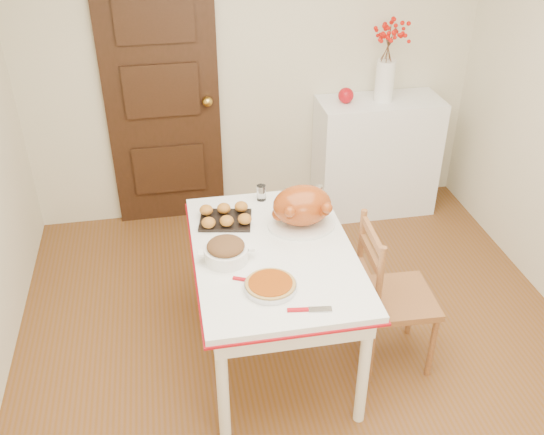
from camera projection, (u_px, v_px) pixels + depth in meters
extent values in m
cube|color=brown|center=(311.00, 377.00, 3.56)|extent=(3.50, 4.00, 0.00)
cube|color=beige|center=(253.00, 62.00, 4.56)|extent=(3.50, 0.00, 2.50)
cube|color=black|center=(162.00, 98.00, 4.54)|extent=(0.85, 0.06, 2.06)
cube|color=white|center=(375.00, 156.00, 4.93)|extent=(0.96, 0.43, 0.96)
sphere|color=#A90A13|center=(346.00, 95.00, 4.60)|extent=(0.12, 0.12, 0.12)
cylinder|color=#853407|center=(270.00, 285.00, 3.01)|extent=(0.33, 0.33, 0.05)
cylinder|color=white|center=(261.00, 193.00, 3.74)|extent=(0.07, 0.07, 0.10)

